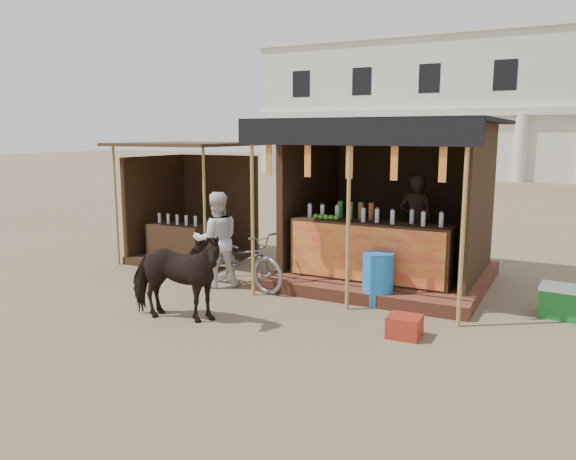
% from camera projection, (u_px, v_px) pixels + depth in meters
% --- Properties ---
extents(ground, '(120.00, 120.00, 0.00)m').
position_uv_depth(ground, '(232.00, 331.00, 7.36)').
color(ground, '#846B4C').
rests_on(ground, ground).
extents(main_stall, '(3.60, 3.61, 2.78)m').
position_uv_depth(main_stall, '(388.00, 224.00, 9.66)').
color(main_stall, brown).
rests_on(main_stall, ground).
extents(secondary_stall, '(2.40, 2.40, 2.38)m').
position_uv_depth(secondary_stall, '(188.00, 218.00, 11.48)').
color(secondary_stall, '#3C2916').
rests_on(secondary_stall, ground).
extents(cow, '(1.59, 0.95, 1.25)m').
position_uv_depth(cow, '(175.00, 277.00, 7.66)').
color(cow, black).
rests_on(cow, ground).
extents(motorbike, '(1.92, 1.03, 0.96)m').
position_uv_depth(motorbike, '(242.00, 259.00, 9.37)').
color(motorbike, gray).
rests_on(motorbike, ground).
extents(bystander, '(0.99, 0.97, 1.61)m').
position_uv_depth(bystander, '(217.00, 240.00, 9.38)').
color(bystander, silver).
rests_on(bystander, ground).
extents(blue_barrel, '(0.60, 0.60, 0.79)m').
position_uv_depth(blue_barrel, '(378.00, 279.00, 8.44)').
color(blue_barrel, blue).
rests_on(blue_barrel, ground).
extents(red_crate, '(0.42, 0.38, 0.28)m').
position_uv_depth(red_crate, '(404.00, 326.00, 7.12)').
color(red_crate, maroon).
rests_on(red_crate, ground).
extents(cooler, '(0.67, 0.49, 0.46)m').
position_uv_depth(cooler, '(564.00, 302.00, 7.85)').
color(cooler, '#186E25').
rests_on(cooler, ground).
extents(background_building, '(26.00, 7.45, 8.18)m').
position_uv_depth(background_building, '(475.00, 109.00, 33.78)').
color(background_building, silver).
rests_on(background_building, ground).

